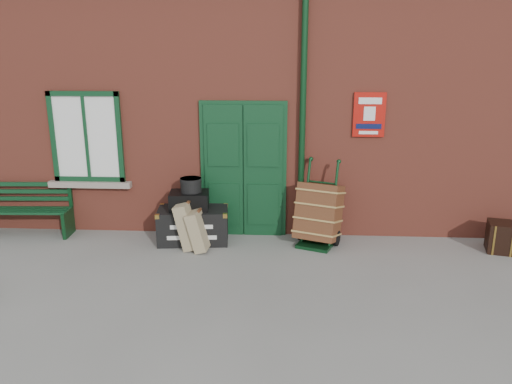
# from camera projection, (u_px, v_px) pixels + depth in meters

# --- Properties ---
(ground) EXTENTS (80.00, 80.00, 0.00)m
(ground) POSITION_uv_depth(u_px,v_px,m) (256.00, 271.00, 7.12)
(ground) COLOR gray
(ground) RESTS_ON ground
(station_building) EXTENTS (10.30, 4.30, 4.36)m
(station_building) POSITION_uv_depth(u_px,v_px,m) (267.00, 96.00, 9.88)
(station_building) COLOR #9F4533
(station_building) RESTS_ON ground
(bench) EXTENTS (1.49, 0.52, 0.91)m
(bench) POSITION_uv_depth(u_px,v_px,m) (27.00, 208.00, 8.43)
(bench) COLOR #0F381D
(bench) RESTS_ON ground
(houdini_trunk) EXTENTS (1.18, 0.72, 0.56)m
(houdini_trunk) POSITION_uv_depth(u_px,v_px,m) (193.00, 225.00, 8.15)
(houdini_trunk) COLOR black
(houdini_trunk) RESTS_ON ground
(strongbox) EXTENTS (0.66, 0.51, 0.28)m
(strongbox) POSITION_uv_depth(u_px,v_px,m) (189.00, 200.00, 8.03)
(strongbox) COLOR black
(strongbox) RESTS_ON houdini_trunk
(hatbox) EXTENTS (0.37, 0.37, 0.22)m
(hatbox) POSITION_uv_depth(u_px,v_px,m) (191.00, 185.00, 7.99)
(hatbox) COLOR black
(hatbox) RESTS_ON strongbox
(suitcase_back) EXTENTS (0.41, 0.55, 0.75)m
(suitcase_back) POSITION_uv_depth(u_px,v_px,m) (188.00, 224.00, 7.90)
(suitcase_back) COLOR #9D8B67
(suitcase_back) RESTS_ON ground
(suitcase_front) EXTENTS (0.38, 0.49, 0.65)m
(suitcase_front) POSITION_uv_depth(u_px,v_px,m) (199.00, 230.00, 7.81)
(suitcase_front) COLOR #9D8B67
(suitcase_front) RESTS_ON ground
(porter_trolley) EXTENTS (0.86, 0.89, 1.35)m
(porter_trolley) POSITION_uv_depth(u_px,v_px,m) (319.00, 213.00, 7.98)
(porter_trolley) COLOR black
(porter_trolley) RESTS_ON ground
(dark_trunk) EXTENTS (0.73, 0.57, 0.47)m
(dark_trunk) POSITION_uv_depth(u_px,v_px,m) (510.00, 238.00, 7.73)
(dark_trunk) COLOR black
(dark_trunk) RESTS_ON ground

